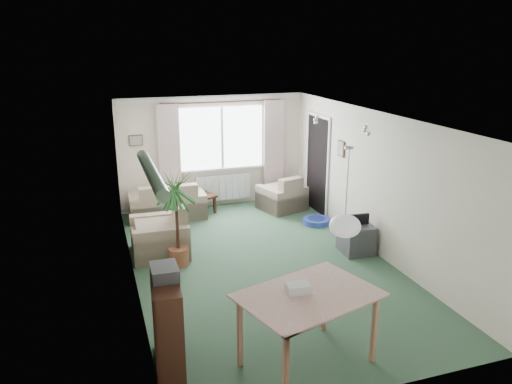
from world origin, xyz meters
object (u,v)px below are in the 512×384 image
object	(u,v)px
armchair_left	(159,230)
coffee_table	(194,206)
sofa	(167,200)
bookshelf	(167,324)
pet_bed	(316,221)
dining_table	(307,330)
armchair_corner	(282,192)
houseplant	(177,218)
tv_cube	(356,238)

from	to	relation	value
armchair_left	coffee_table	distance (m)	2.03
sofa	bookshelf	world-z (taller)	bookshelf
sofa	pet_bed	xyz separation A→B (m)	(2.75, -1.29, -0.32)
armchair_left	dining_table	distance (m)	3.75
armchair_corner	pet_bed	distance (m)	1.15
sofa	houseplant	bearing A→B (deg)	86.70
bookshelf	armchair_left	bearing A→B (deg)	88.69
armchair_left	coffee_table	bearing A→B (deg)	153.03
sofa	pet_bed	size ratio (longest dim) A/B	2.81
coffee_table	bookshelf	distance (m)	5.12
houseplant	dining_table	distance (m)	3.18
armchair_left	tv_cube	distance (m)	3.36
armchair_corner	houseplant	world-z (taller)	houseplant
sofa	pet_bed	distance (m)	3.05
armchair_left	sofa	bearing A→B (deg)	168.61
houseplant	armchair_corner	bearing A→B (deg)	38.90
armchair_left	coffee_table	world-z (taller)	armchair_left
tv_cube	pet_bed	size ratio (longest dim) A/B	1.02
pet_bed	tv_cube	bearing A→B (deg)	-88.07
sofa	tv_cube	bearing A→B (deg)	136.40
armchair_corner	tv_cube	distance (m)	2.56
dining_table	pet_bed	world-z (taller)	dining_table
houseplant	dining_table	xyz separation A→B (m)	(0.92, -3.02, -0.38)
bookshelf	tv_cube	world-z (taller)	bookshelf
coffee_table	dining_table	distance (m)	5.36
sofa	armchair_left	bearing A→B (deg)	78.33
houseplant	tv_cube	distance (m)	3.06
coffee_table	dining_table	xyz separation A→B (m)	(0.18, -5.35, 0.23)
bookshelf	coffee_table	bearing A→B (deg)	80.10
armchair_corner	coffee_table	size ratio (longest dim) A/B	0.97
coffee_table	armchair_corner	bearing A→B (deg)	-7.39
coffee_table	houseplant	distance (m)	2.52
tv_cube	sofa	bearing A→B (deg)	138.45
houseplant	dining_table	size ratio (longest dim) A/B	1.18
sofa	dining_table	bearing A→B (deg)	98.96
sofa	houseplant	world-z (taller)	houseplant
sofa	armchair_corner	world-z (taller)	same
armchair_corner	houseplant	size ratio (longest dim) A/B	0.53
armchair_left	bookshelf	size ratio (longest dim) A/B	0.88
houseplant	pet_bed	bearing A→B (deg)	19.59
bookshelf	dining_table	distance (m)	1.54
bookshelf	houseplant	bearing A→B (deg)	82.67
armchair_corner	armchair_left	world-z (taller)	armchair_left
bookshelf	pet_bed	xyz separation A→B (m)	(3.49, 3.65, -0.49)
coffee_table	tv_cube	bearing A→B (deg)	-51.03
armchair_corner	tv_cube	size ratio (longest dim) A/B	1.54
armchair_left	dining_table	world-z (taller)	armchair_left
armchair_corner	bookshelf	xyz separation A→B (m)	(-3.15, -4.70, 0.17)
pet_bed	coffee_table	bearing A→B (deg)	149.50
armchair_corner	armchair_left	size ratio (longest dim) A/B	0.88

